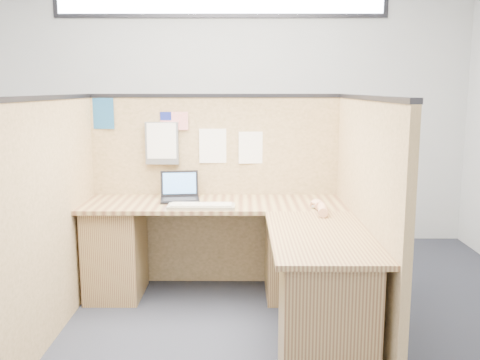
{
  "coord_description": "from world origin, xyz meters",
  "views": [
    {
      "loc": [
        0.21,
        -3.23,
        1.57
      ],
      "look_at": [
        0.2,
        0.5,
        0.93
      ],
      "focal_mm": 40.0,
      "sensor_mm": 36.0,
      "label": 1
    }
  ],
  "objects_px": {
    "keyboard": "(201,206)",
    "mouse": "(317,206)",
    "laptop": "(181,193)",
    "l_desk": "(238,262)"
  },
  "relations": [
    {
      "from": "laptop",
      "to": "l_desk",
      "type": "bearing_deg",
      "value": -55.28
    },
    {
      "from": "l_desk",
      "to": "keyboard",
      "type": "height_order",
      "value": "keyboard"
    },
    {
      "from": "l_desk",
      "to": "mouse",
      "type": "height_order",
      "value": "mouse"
    },
    {
      "from": "laptop",
      "to": "keyboard",
      "type": "bearing_deg",
      "value": -66.18
    },
    {
      "from": "keyboard",
      "to": "mouse",
      "type": "relative_size",
      "value": 4.97
    },
    {
      "from": "laptop",
      "to": "keyboard",
      "type": "distance_m",
      "value": 0.35
    },
    {
      "from": "l_desk",
      "to": "laptop",
      "type": "height_order",
      "value": "laptop"
    },
    {
      "from": "l_desk",
      "to": "laptop",
      "type": "distance_m",
      "value": 0.76
    },
    {
      "from": "l_desk",
      "to": "keyboard",
      "type": "bearing_deg",
      "value": 143.88
    },
    {
      "from": "l_desk",
      "to": "laptop",
      "type": "xyz_separation_m",
      "value": [
        -0.44,
        0.49,
        0.39
      ]
    }
  ]
}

